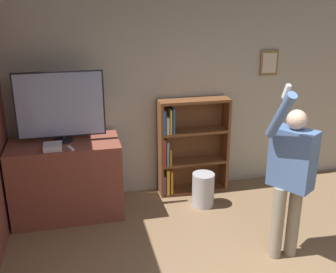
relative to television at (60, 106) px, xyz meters
The scene contains 8 objects.
wall_back 1.68m from the television, 14.21° to the left, with size 6.62×0.09×2.70m.
tv_ledge 0.91m from the television, 90.00° to the right, with size 1.31×0.69×0.95m.
television is the anchor object (origin of this frame).
game_console 0.48m from the television, 114.77° to the right, with size 0.20×0.21×0.06m.
remote_loose 0.52m from the television, 74.07° to the right, with size 0.08×0.14×0.02m.
bookshelf 1.79m from the television, ahead, with size 0.96×0.28×1.32m.
person 2.66m from the television, 33.43° to the right, with size 0.56×0.54×1.88m.
waste_bin 2.08m from the television, ahead, with size 0.29×0.29×0.45m.
Camera 1 is at (-1.43, -2.01, 2.55)m, focal length 42.00 mm.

